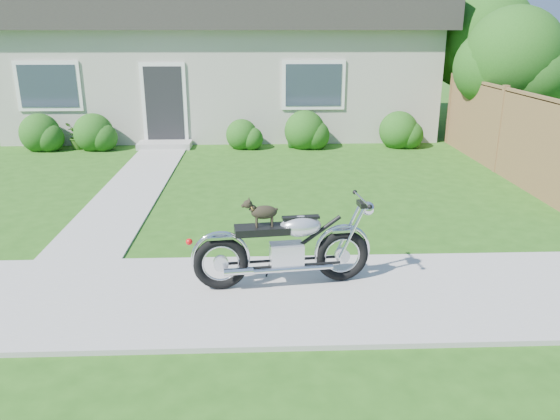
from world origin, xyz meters
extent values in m
plane|color=#235114|center=(0.00, 0.00, 0.00)|extent=(80.00, 80.00, 0.00)
cube|color=#9E9B93|center=(0.00, 0.00, 0.02)|extent=(24.00, 2.20, 0.04)
cube|color=#9E9B93|center=(-1.50, 5.00, 0.01)|extent=(1.20, 8.00, 0.03)
cube|color=beige|center=(0.00, 12.00, 1.50)|extent=(12.00, 6.00, 3.00)
cube|color=#2D2B28|center=(0.00, 12.00, 3.50)|extent=(12.60, 6.60, 1.00)
cube|color=black|center=(-1.50, 8.97, 1.05)|extent=(1.00, 0.06, 2.10)
cube|color=#9E9B93|center=(-1.50, 8.62, 0.08)|extent=(1.40, 0.70, 0.16)
cube|color=#2D3847|center=(-4.50, 8.97, 1.60)|extent=(1.70, 0.05, 1.30)
cube|color=#2D3847|center=(2.50, 8.97, 1.60)|extent=(1.70, 0.05, 1.30)
cube|color=brown|center=(6.30, 5.75, 0.90)|extent=(0.08, 6.50, 1.80)
cube|color=brown|center=(6.30, 9.00, 0.95)|extent=(0.12, 0.12, 1.90)
cube|color=brown|center=(6.30, 5.75, 0.95)|extent=(0.12, 0.12, 1.90)
cube|color=brown|center=(6.30, 5.75, 1.82)|extent=(0.08, 6.50, 0.08)
cylinder|color=#3D2B1C|center=(7.17, 7.49, 0.97)|extent=(0.28, 0.28, 1.95)
sphere|color=#1F4F14|center=(7.17, 7.49, 2.42)|extent=(2.34, 2.34, 2.34)
sphere|color=#1F4F14|center=(7.57, 7.19, 2.03)|extent=(1.72, 1.72, 1.72)
cylinder|color=#3D2B1C|center=(7.38, 9.85, 1.13)|extent=(0.28, 0.28, 2.26)
sphere|color=#1F4F14|center=(7.38, 9.85, 2.80)|extent=(2.71, 2.71, 2.71)
sphere|color=#1F4F14|center=(7.78, 9.55, 2.35)|extent=(1.99, 1.99, 1.99)
sphere|color=#1F4F14|center=(-3.32, 8.50, 0.44)|extent=(1.03, 1.03, 1.03)
sphere|color=#1F4F14|center=(2.24, 8.50, 0.46)|extent=(1.08, 1.08, 1.08)
sphere|color=#1F4F14|center=(-4.70, 8.50, 0.44)|extent=(1.03, 1.03, 1.03)
sphere|color=#1F4F14|center=(0.57, 8.50, 0.36)|extent=(0.84, 0.84, 0.84)
sphere|color=#1F4F14|center=(4.77, 8.50, 0.44)|extent=(1.04, 1.04, 1.04)
imported|color=#2A5215|center=(-3.74, 8.55, 0.35)|extent=(0.70, 0.76, 0.70)
imported|color=#1E5A19|center=(1.96, 8.55, 0.36)|extent=(0.51, 0.51, 0.71)
torus|color=black|center=(2.03, 0.31, 0.38)|extent=(0.68, 0.19, 0.67)
torus|color=black|center=(0.54, 0.13, 0.38)|extent=(0.68, 0.19, 0.67)
cube|color=silver|center=(1.34, 0.23, 0.42)|extent=(0.43, 0.29, 0.30)
ellipsoid|color=silver|center=(1.50, 0.25, 0.79)|extent=(0.54, 0.35, 0.26)
cube|color=black|center=(1.04, 0.19, 0.78)|extent=(0.68, 0.34, 0.09)
cube|color=silver|center=(2.03, 0.31, 0.72)|extent=(0.31, 0.17, 0.03)
cube|color=silver|center=(0.54, 0.13, 0.72)|extent=(0.31, 0.17, 0.03)
cylinder|color=silver|center=(2.25, 0.34, 1.09)|extent=(0.10, 0.60, 0.03)
sphere|color=silver|center=(2.33, 0.35, 0.98)|extent=(0.19, 0.19, 0.17)
cylinder|color=silver|center=(1.35, 0.10, 0.29)|extent=(1.10, 0.19, 0.06)
ellipsoid|color=black|center=(1.07, 0.20, 0.99)|extent=(0.33, 0.18, 0.16)
sphere|color=black|center=(0.88, 0.17, 1.10)|extent=(0.11, 0.11, 0.10)
cylinder|color=black|center=(0.97, 0.22, 0.88)|extent=(0.03, 0.03, 0.13)
cylinder|color=black|center=(0.98, 0.15, 0.88)|extent=(0.03, 0.03, 0.13)
cylinder|color=black|center=(1.15, 0.24, 0.88)|extent=(0.03, 0.03, 0.13)
cylinder|color=black|center=(1.16, 0.17, 0.88)|extent=(0.03, 0.03, 0.13)
torus|color=gold|center=(0.92, 0.18, 1.06)|extent=(0.06, 0.09, 0.08)
camera|label=1|loc=(1.01, -5.88, 3.05)|focal=35.00mm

